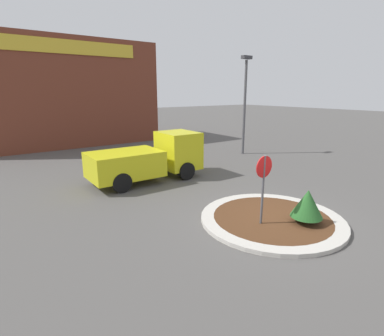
# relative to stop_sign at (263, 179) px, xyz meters

# --- Properties ---
(ground_plane) EXTENTS (120.00, 120.00, 0.00)m
(ground_plane) POSITION_rel_stop_sign_xyz_m (0.63, 0.10, -1.52)
(ground_plane) COLOR #514F4C
(traffic_island) EXTENTS (4.47, 4.47, 0.13)m
(traffic_island) POSITION_rel_stop_sign_xyz_m (0.63, 0.10, -1.46)
(traffic_island) COLOR #BCB7AD
(traffic_island) RESTS_ON ground_plane
(stop_sign) EXTENTS (0.64, 0.07, 2.22)m
(stop_sign) POSITION_rel_stop_sign_xyz_m (0.00, 0.00, 0.00)
(stop_sign) COLOR #4C4C51
(stop_sign) RESTS_ON ground_plane
(island_shrub) EXTENTS (0.95, 0.95, 1.04)m
(island_shrub) POSITION_rel_stop_sign_xyz_m (1.13, -0.77, -0.78)
(island_shrub) COLOR brown
(island_shrub) RESTS_ON traffic_island
(utility_truck) EXTENTS (5.11, 2.12, 2.10)m
(utility_truck) POSITION_rel_stop_sign_xyz_m (-0.31, 6.36, -0.49)
(utility_truck) COLOR gold
(utility_truck) RESTS_ON ground_plane
(storefront_building) EXTENTS (13.31, 6.07, 7.63)m
(storefront_building) POSITION_rel_stop_sign_xyz_m (-0.85, 19.36, 2.30)
(storefront_building) COLOR brown
(storefront_building) RESTS_ON ground_plane
(light_pole) EXTENTS (0.70, 0.30, 6.08)m
(light_pole) POSITION_rel_stop_sign_xyz_m (7.45, 8.15, 2.07)
(light_pole) COLOR #4C4C51
(light_pole) RESTS_ON ground_plane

